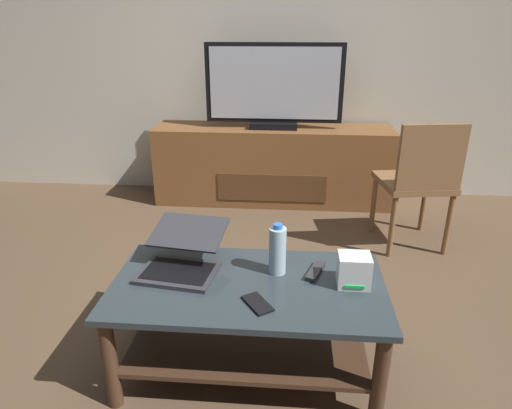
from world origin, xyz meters
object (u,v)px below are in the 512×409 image
object	(u,v)px
television	(274,88)
dining_chair	(419,178)
media_cabinet	(273,165)
cell_phone	(257,304)
laptop	(182,256)
water_bottle_near	(277,250)
tv_remote	(315,271)
coffee_table	(248,311)
router_box	(354,270)

from	to	relation	value
television	dining_chair	xyz separation A→B (m)	(0.99, -0.80, -0.46)
media_cabinet	dining_chair	distance (m)	1.30
television	cell_phone	xyz separation A→B (m)	(0.04, -2.19, -0.52)
dining_chair	cell_phone	size ratio (longest dim) A/B	6.35
laptop	water_bottle_near	bearing A→B (deg)	-0.64
cell_phone	media_cabinet	bearing A→B (deg)	56.77
television	dining_chair	size ratio (longest dim) A/B	1.24
cell_phone	tv_remote	xyz separation A→B (m)	(0.23, 0.25, 0.01)
coffee_table	dining_chair	size ratio (longest dim) A/B	1.28
laptop	router_box	bearing A→B (deg)	-6.03
laptop	router_box	size ratio (longest dim) A/B	3.16
water_bottle_near	tv_remote	size ratio (longest dim) A/B	1.44
tv_remote	media_cabinet	bearing A→B (deg)	117.83
router_box	tv_remote	distance (m)	0.18
router_box	water_bottle_near	world-z (taller)	water_bottle_near
router_box	tv_remote	bearing A→B (deg)	153.16
coffee_table	dining_chair	world-z (taller)	dining_chair
dining_chair	media_cabinet	bearing A→B (deg)	140.55
television	tv_remote	distance (m)	2.02
media_cabinet	router_box	size ratio (longest dim) A/B	14.61
television	dining_chair	world-z (taller)	television
cell_phone	router_box	bearing A→B (deg)	-9.73
water_bottle_near	cell_phone	xyz separation A→B (m)	(-0.07, -0.25, -0.10)
laptop	water_bottle_near	world-z (taller)	water_bottle_near
water_bottle_near	laptop	bearing A→B (deg)	179.36
media_cabinet	water_bottle_near	bearing A→B (deg)	-86.94
dining_chair	water_bottle_near	world-z (taller)	dining_chair
router_box	water_bottle_near	bearing A→B (deg)	167.06
tv_remote	television	bearing A→B (deg)	117.92
media_cabinet	water_bottle_near	distance (m)	1.98
media_cabinet	tv_remote	xyz separation A→B (m)	(0.27, -1.96, 0.13)
cell_phone	tv_remote	distance (m)	0.34
tv_remote	water_bottle_near	bearing A→B (deg)	-158.75
television	dining_chair	distance (m)	1.35
cell_phone	tv_remote	bearing A→B (deg)	13.06
tv_remote	dining_chair	bearing A→B (deg)	77.62
router_box	tv_remote	xyz separation A→B (m)	(-0.15, 0.08, -0.06)
tv_remote	router_box	bearing A→B (deg)	-6.87
coffee_table	tv_remote	xyz separation A→B (m)	(0.28, 0.10, 0.15)
router_box	cell_phone	distance (m)	0.43
water_bottle_near	tv_remote	bearing A→B (deg)	1.28
dining_chair	laptop	xyz separation A→B (m)	(-1.31, -1.14, -0.00)
coffee_table	media_cabinet	distance (m)	2.06
coffee_table	media_cabinet	xyz separation A→B (m)	(0.01, 2.06, 0.02)
media_cabinet	dining_chair	xyz separation A→B (m)	(0.99, -0.82, 0.18)
media_cabinet	laptop	world-z (taller)	media_cabinet
television	cell_phone	world-z (taller)	television
dining_chair	water_bottle_near	size ratio (longest dim) A/B	3.86
laptop	cell_phone	world-z (taller)	laptop
laptop	media_cabinet	bearing A→B (deg)	80.96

